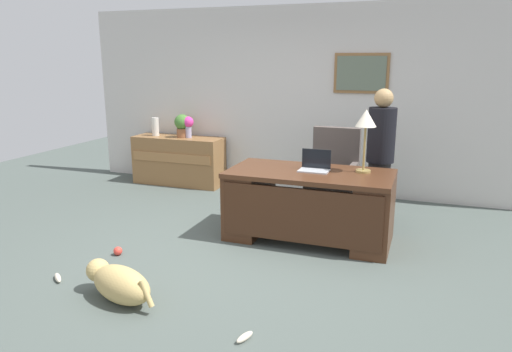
# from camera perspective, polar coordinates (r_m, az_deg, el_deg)

# --- Properties ---
(ground_plane) EXTENTS (12.00, 12.00, 0.00)m
(ground_plane) POSITION_cam_1_polar(r_m,az_deg,el_deg) (5.01, -2.07, -9.06)
(ground_plane) COLOR #4C5651
(back_wall) EXTENTS (7.00, 0.16, 2.70)m
(back_wall) POSITION_cam_1_polar(r_m,az_deg,el_deg) (7.11, 5.89, 8.99)
(back_wall) COLOR silver
(back_wall) RESTS_ON ground_plane
(desk) EXTENTS (1.77, 0.89, 0.77)m
(desk) POSITION_cam_1_polar(r_m,az_deg,el_deg) (5.23, 6.34, -3.26)
(desk) COLOR #4C2B19
(desk) RESTS_ON ground_plane
(credenza) EXTENTS (1.44, 0.50, 0.76)m
(credenza) POSITION_cam_1_polar(r_m,az_deg,el_deg) (7.65, -9.24, 1.85)
(credenza) COLOR olive
(credenza) RESTS_ON ground_plane
(armchair) EXTENTS (0.60, 0.59, 1.10)m
(armchair) POSITION_cam_1_polar(r_m,az_deg,el_deg) (6.15, 9.23, -0.05)
(armchair) COLOR #564C47
(armchair) RESTS_ON ground_plane
(person_standing) EXTENTS (0.32, 0.32, 1.63)m
(person_standing) POSITION_cam_1_polar(r_m,az_deg,el_deg) (5.74, 14.66, 2.22)
(person_standing) COLOR #262323
(person_standing) RESTS_ON ground_plane
(dog_lying) EXTENTS (0.78, 0.47, 0.30)m
(dog_lying) POSITION_cam_1_polar(r_m,az_deg,el_deg) (4.18, -16.16, -12.21)
(dog_lying) COLOR tan
(dog_lying) RESTS_ON ground_plane
(laptop) EXTENTS (0.32, 0.22, 0.22)m
(laptop) POSITION_cam_1_polar(r_m,az_deg,el_deg) (5.20, 7.09, 1.27)
(laptop) COLOR #B2B5BA
(laptop) RESTS_ON desk
(desk_lamp) EXTENTS (0.22, 0.22, 0.67)m
(desk_lamp) POSITION_cam_1_polar(r_m,az_deg,el_deg) (5.13, 13.04, 6.29)
(desk_lamp) COLOR #9E8447
(desk_lamp) RESTS_ON desk
(vase_with_flowers) EXTENTS (0.17, 0.17, 0.33)m
(vase_with_flowers) POSITION_cam_1_polar(r_m,az_deg,el_deg) (7.47, -8.14, 6.13)
(vase_with_flowers) COLOR #A49FC4
(vase_with_flowers) RESTS_ON credenza
(vase_empty) EXTENTS (0.11, 0.11, 0.29)m
(vase_empty) POSITION_cam_1_polar(r_m,az_deg,el_deg) (7.77, -11.99, 5.81)
(vase_empty) COLOR silver
(vase_empty) RESTS_ON credenza
(potted_plant) EXTENTS (0.24, 0.24, 0.36)m
(potted_plant) POSITION_cam_1_polar(r_m,az_deg,el_deg) (7.52, -8.84, 6.10)
(potted_plant) COLOR brown
(potted_plant) RESTS_ON credenza
(dog_toy_ball) EXTENTS (0.09, 0.09, 0.09)m
(dog_toy_ball) POSITION_cam_1_polar(r_m,az_deg,el_deg) (5.11, -16.24, -8.63)
(dog_toy_ball) COLOR #E53F33
(dog_toy_ball) RESTS_ON ground_plane
(dog_toy_bone) EXTENTS (0.18, 0.16, 0.05)m
(dog_toy_bone) POSITION_cam_1_polar(r_m,az_deg,el_deg) (4.75, -22.68, -11.19)
(dog_toy_bone) COLOR beige
(dog_toy_bone) RESTS_ON ground_plane
(dog_toy_plush) EXTENTS (0.10, 0.17, 0.05)m
(dog_toy_plush) POSITION_cam_1_polar(r_m,az_deg,el_deg) (3.58, -1.37, -18.75)
(dog_toy_plush) COLOR beige
(dog_toy_plush) RESTS_ON ground_plane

